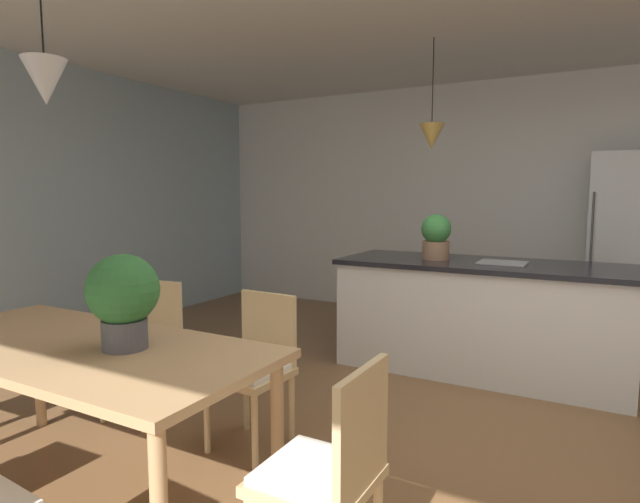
% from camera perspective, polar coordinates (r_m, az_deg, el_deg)
% --- Properties ---
extents(ground_plane, '(10.00, 8.40, 0.04)m').
position_cam_1_polar(ground_plane, '(3.24, 15.90, -20.72)').
color(ground_plane, brown).
extents(wall_back_kitchen, '(10.00, 0.12, 2.70)m').
position_cam_1_polar(wall_back_kitchen, '(6.12, 23.19, 5.00)').
color(wall_back_kitchen, silver).
rests_on(wall_back_kitchen, ground_plane).
extents(window_wall_left_glazing, '(0.06, 8.40, 2.70)m').
position_cam_1_polar(window_wall_left_glazing, '(5.46, -30.10, 4.55)').
color(window_wall_left_glazing, '#9EB7C6').
rests_on(window_wall_left_glazing, ground_plane).
extents(dining_table, '(1.93, 0.87, 0.75)m').
position_cam_1_polar(dining_table, '(2.72, -25.27, -10.55)').
color(dining_table, tan).
rests_on(dining_table, ground_plane).
extents(chair_far_left, '(0.43, 0.43, 0.87)m').
position_cam_1_polar(chair_far_left, '(3.59, -18.75, -9.61)').
color(chair_far_left, tan).
rests_on(chair_far_left, ground_plane).
extents(chair_kitchen_end, '(0.40, 0.40, 0.87)m').
position_cam_1_polar(chair_kitchen_end, '(1.96, 0.89, -23.21)').
color(chair_kitchen_end, tan).
rests_on(chair_kitchen_end, ground_plane).
extents(chair_far_right, '(0.42, 0.42, 0.87)m').
position_cam_1_polar(chair_far_right, '(3.03, -7.21, -12.32)').
color(chair_far_right, tan).
rests_on(chair_far_right, ground_plane).
extents(kitchen_island, '(2.25, 0.89, 0.91)m').
position_cam_1_polar(kitchen_island, '(4.41, 17.31, -6.77)').
color(kitchen_island, silver).
rests_on(kitchen_island, ground_plane).
extents(refrigerator, '(0.75, 0.67, 1.83)m').
position_cam_1_polar(refrigerator, '(5.72, 31.23, 0.16)').
color(refrigerator, silver).
rests_on(refrigerator, ground_plane).
extents(pendant_over_table, '(0.19, 0.19, 0.87)m').
position_cam_1_polar(pendant_over_table, '(2.65, -28.14, 16.29)').
color(pendant_over_table, black).
extents(pendant_over_island_main, '(0.21, 0.21, 0.89)m').
position_cam_1_polar(pendant_over_island_main, '(4.43, 12.26, 12.38)').
color(pendant_over_island_main, black).
extents(potted_plant_on_island, '(0.25, 0.25, 0.38)m').
position_cam_1_polar(potted_plant_on_island, '(4.40, 12.72, 1.69)').
color(potted_plant_on_island, '#8C664C').
rests_on(potted_plant_on_island, kitchen_island).
extents(potted_plant_on_table, '(0.32, 0.32, 0.43)m').
position_cam_1_polar(potted_plant_on_table, '(2.47, -20.96, -4.60)').
color(potted_plant_on_table, '#4C4C51').
rests_on(potted_plant_on_table, dining_table).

